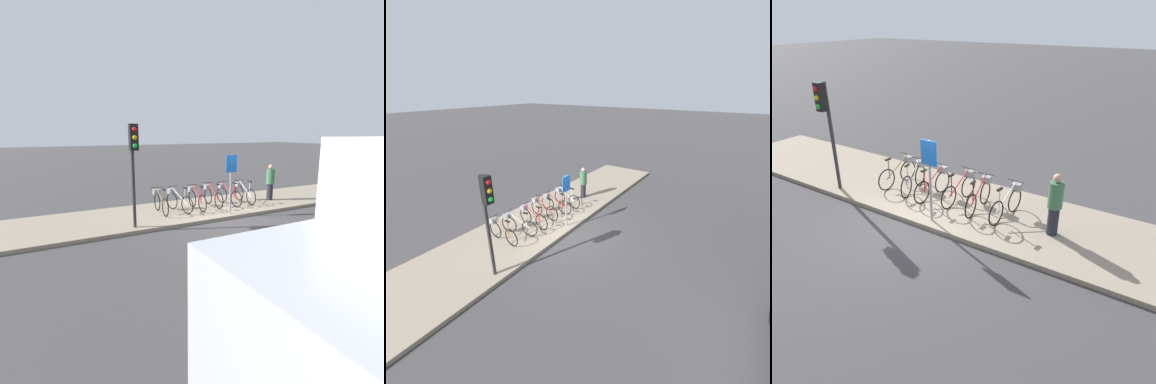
{
  "view_description": "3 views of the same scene",
  "coord_description": "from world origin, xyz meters",
  "views": [
    {
      "loc": [
        -5.63,
        -8.22,
        2.98
      ],
      "look_at": [
        -0.58,
        1.4,
        0.79
      ],
      "focal_mm": 28.0,
      "sensor_mm": 36.0,
      "label": 1
    },
    {
      "loc": [
        -6.73,
        -5.11,
        5.24
      ],
      "look_at": [
        1.24,
        0.34,
        1.26
      ],
      "focal_mm": 24.0,
      "sensor_mm": 36.0,
      "label": 2
    },
    {
      "loc": [
        5.5,
        -6.14,
        4.8
      ],
      "look_at": [
        1.15,
        0.58,
        0.99
      ],
      "focal_mm": 35.0,
      "sensor_mm": 36.0,
      "label": 3
    }
  ],
  "objects": [
    {
      "name": "parked_bicycle_1",
      "position": [
        -1.13,
        1.47,
        0.54
      ],
      "size": [
        0.52,
        1.5,
        0.94
      ],
      "color": "black",
      "rests_on": "sidewalk"
    },
    {
      "name": "parked_bicycle_4",
      "position": [
        1.06,
        1.49,
        0.54
      ],
      "size": [
        0.46,
        1.53,
        0.94
      ],
      "color": "black",
      "rests_on": "sidewalk"
    },
    {
      "name": "sign_post",
      "position": [
        0.37,
        0.29,
        1.54
      ],
      "size": [
        0.44,
        0.07,
        2.09
      ],
      "color": "#99999E",
      "rests_on": "sidewalk"
    },
    {
      "name": "parked_bicycle_2",
      "position": [
        -0.39,
        1.44,
        0.54
      ],
      "size": [
        0.46,
        1.53,
        0.94
      ],
      "color": "black",
      "rests_on": "sidewalk"
    },
    {
      "name": "parked_bicycle_3",
      "position": [
        0.41,
        1.58,
        0.54
      ],
      "size": [
        0.46,
        1.53,
        0.94
      ],
      "color": "black",
      "rests_on": "sidewalk"
    },
    {
      "name": "pedestrian",
      "position": [
        3.13,
        1.33,
        0.91
      ],
      "size": [
        0.34,
        0.34,
        1.52
      ],
      "color": "#23232D",
      "rests_on": "sidewalk"
    },
    {
      "name": "traffic_light",
      "position": [
        -3.1,
        0.23,
        2.35
      ],
      "size": [
        0.24,
        0.4,
        3.09
      ],
      "color": "#2D2D2D",
      "rests_on": "sidewalk"
    },
    {
      "name": "sidewalk",
      "position": [
        0.0,
        1.55,
        0.06
      ],
      "size": [
        17.69,
        3.09,
        0.12
      ],
      "color": "gray",
      "rests_on": "ground_plane"
    },
    {
      "name": "parked_bicycle_5",
      "position": [
        1.88,
        1.49,
        0.54
      ],
      "size": [
        0.46,
        1.53,
        0.94
      ],
      "color": "black",
      "rests_on": "sidewalk"
    },
    {
      "name": "parked_bicycle_0",
      "position": [
        -1.79,
        1.56,
        0.54
      ],
      "size": [
        0.46,
        1.53,
        0.94
      ],
      "color": "black",
      "rests_on": "sidewalk"
    },
    {
      "name": "ground_plane",
      "position": [
        0.0,
        0.0,
        0.0
      ],
      "size": [
        120.0,
        120.0,
        0.0
      ],
      "primitive_type": "plane",
      "color": "#423F3F"
    }
  ]
}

